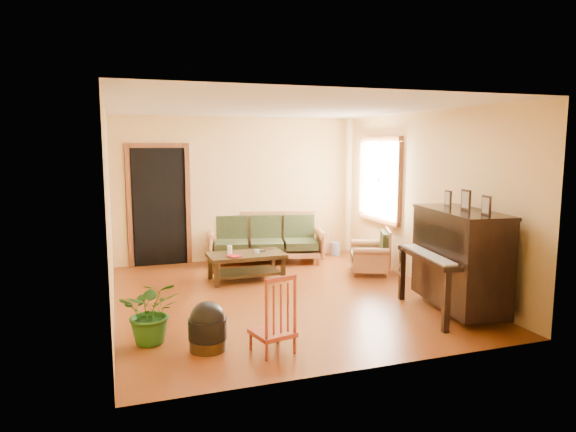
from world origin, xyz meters
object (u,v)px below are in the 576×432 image
object	(u,v)px
piano	(459,262)
potted_plant	(152,311)
sofa	(266,238)
red_chair	(272,313)
ceramic_crock	(335,249)
armchair	(369,251)
footstool	(208,332)
coffee_table	(246,267)

from	to	relation	value
piano	potted_plant	xyz separation A→B (m)	(-3.74, 0.20, -0.30)
sofa	red_chair	xyz separation A→B (m)	(-1.08, -3.89, -0.03)
ceramic_crock	sofa	bearing A→B (deg)	-173.73
armchair	footstool	world-z (taller)	armchair
footstool	coffee_table	bearing A→B (deg)	67.52
coffee_table	armchair	distance (m)	2.04
armchair	red_chair	world-z (taller)	red_chair
armchair	red_chair	distance (m)	3.55
sofa	ceramic_crock	size ratio (longest dim) A/B	8.17
sofa	red_chair	bearing A→B (deg)	-92.21
armchair	potted_plant	bearing A→B (deg)	-128.37
coffee_table	ceramic_crock	bearing A→B (deg)	30.83
footstool	ceramic_crock	size ratio (longest dim) A/B	1.60
potted_plant	footstool	bearing A→B (deg)	-35.75
red_chair	potted_plant	xyz separation A→B (m)	(-1.15, 0.64, -0.06)
coffee_table	ceramic_crock	size ratio (longest dim) A/B	4.69
coffee_table	potted_plant	size ratio (longest dim) A/B	1.68
sofa	armchair	distance (m)	1.90
coffee_table	sofa	bearing A→B (deg)	58.97
armchair	potted_plant	xyz separation A→B (m)	(-3.60, -1.92, -0.02)
footstool	ceramic_crock	world-z (taller)	footstool
footstool	ceramic_crock	bearing A→B (deg)	50.47
sofa	piano	distance (m)	3.76
coffee_table	piano	distance (m)	3.23
piano	footstool	xyz separation A→B (m)	(-3.21, -0.18, -0.46)
coffee_table	footstool	size ratio (longest dim) A/B	2.92
potted_plant	sofa	bearing A→B (deg)	55.51
sofa	footstool	size ratio (longest dim) A/B	5.09
coffee_table	armchair	size ratio (longest dim) A/B	1.57
footstool	ceramic_crock	xyz separation A→B (m)	(3.12, 3.78, -0.07)
coffee_table	piano	xyz separation A→B (m)	(2.15, -2.36, 0.44)
coffee_table	ceramic_crock	world-z (taller)	coffee_table
armchair	piano	distance (m)	2.14
coffee_table	potted_plant	distance (m)	2.69
sofa	coffee_table	bearing A→B (deg)	-107.67
sofa	potted_plant	xyz separation A→B (m)	(-2.23, -3.24, -0.09)
coffee_table	armchair	world-z (taller)	armchair
sofa	coffee_table	size ratio (longest dim) A/B	1.74
red_chair	footstool	bearing A→B (deg)	143.39
coffee_table	ceramic_crock	distance (m)	2.41
armchair	coffee_table	bearing A→B (deg)	-163.44
footstool	potted_plant	xyz separation A→B (m)	(-0.53, 0.38, 0.16)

